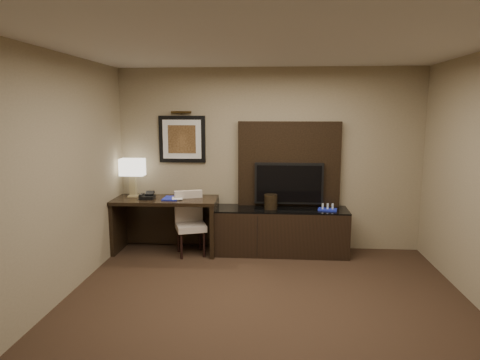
# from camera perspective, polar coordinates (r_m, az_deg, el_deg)

# --- Properties ---
(floor) EXTENTS (4.50, 5.00, 0.01)m
(floor) POSITION_cam_1_polar(r_m,az_deg,el_deg) (4.40, 3.33, -19.04)
(floor) COLOR black
(floor) RESTS_ON ground
(ceiling) EXTENTS (4.50, 5.00, 0.01)m
(ceiling) POSITION_cam_1_polar(r_m,az_deg,el_deg) (3.92, 3.72, 18.37)
(ceiling) COLOR silver
(ceiling) RESTS_ON wall_back
(wall_back) EXTENTS (4.50, 0.01, 2.70)m
(wall_back) POSITION_cam_1_polar(r_m,az_deg,el_deg) (6.41, 3.84, 2.73)
(wall_back) COLOR gray
(wall_back) RESTS_ON floor
(wall_front) EXTENTS (4.50, 0.01, 2.70)m
(wall_front) POSITION_cam_1_polar(r_m,az_deg,el_deg) (1.55, 2.07, -18.75)
(wall_front) COLOR gray
(wall_front) RESTS_ON floor
(wall_left) EXTENTS (0.01, 5.00, 2.70)m
(wall_left) POSITION_cam_1_polar(r_m,az_deg,el_deg) (4.56, -26.04, -0.88)
(wall_left) COLOR gray
(wall_left) RESTS_ON floor
(desk) EXTENTS (1.52, 0.68, 0.81)m
(desk) POSITION_cam_1_polar(r_m,az_deg,el_deg) (6.44, -9.82, -5.95)
(desk) COLOR black
(desk) RESTS_ON floor
(credenza) EXTENTS (1.95, 0.55, 0.67)m
(credenza) POSITION_cam_1_polar(r_m,az_deg,el_deg) (6.32, 5.35, -6.78)
(credenza) COLOR black
(credenza) RESTS_ON floor
(tv_wall_panel) EXTENTS (1.50, 0.12, 1.30)m
(tv_wall_panel) POSITION_cam_1_polar(r_m,az_deg,el_deg) (6.37, 6.53, 1.92)
(tv_wall_panel) COLOR black
(tv_wall_panel) RESTS_ON wall_back
(tv) EXTENTS (1.00, 0.08, 0.60)m
(tv) POSITION_cam_1_polar(r_m,az_deg,el_deg) (6.31, 6.52, -0.45)
(tv) COLOR black
(tv) RESTS_ON tv_wall_panel
(artwork) EXTENTS (0.70, 0.04, 0.70)m
(artwork) POSITION_cam_1_polar(r_m,az_deg,el_deg) (6.50, -7.71, 5.41)
(artwork) COLOR black
(artwork) RESTS_ON wall_back
(picture_light) EXTENTS (0.04, 0.04, 0.30)m
(picture_light) POSITION_cam_1_polar(r_m,az_deg,el_deg) (6.45, -7.86, 8.94)
(picture_light) COLOR #443115
(picture_light) RESTS_ON wall_back
(desk_chair) EXTENTS (0.54, 0.58, 0.85)m
(desk_chair) POSITION_cam_1_polar(r_m,az_deg,el_deg) (6.25, -6.59, -6.14)
(desk_chair) COLOR beige
(desk_chair) RESTS_ON floor
(table_lamp) EXTENTS (0.37, 0.25, 0.56)m
(table_lamp) POSITION_cam_1_polar(r_m,az_deg,el_deg) (6.53, -14.11, 0.25)
(table_lamp) COLOR tan
(table_lamp) RESTS_ON desk
(desk_phone) EXTENTS (0.21, 0.19, 0.10)m
(desk_phone) POSITION_cam_1_polar(r_m,az_deg,el_deg) (6.35, -12.25, -2.05)
(desk_phone) COLOR black
(desk_phone) RESTS_ON desk
(blue_folder) EXTENTS (0.22, 0.30, 0.02)m
(blue_folder) POSITION_cam_1_polar(r_m,az_deg,el_deg) (6.30, -9.14, -2.42)
(blue_folder) COLOR #18219E
(blue_folder) RESTS_ON desk
(book) EXTENTS (0.15, 0.05, 0.20)m
(book) POSITION_cam_1_polar(r_m,az_deg,el_deg) (6.24, -9.10, -1.66)
(book) COLOR tan
(book) RESTS_ON desk
(ice_bucket) EXTENTS (0.23, 0.23, 0.21)m
(ice_bucket) POSITION_cam_1_polar(r_m,az_deg,el_deg) (6.19, 4.12, -2.89)
(ice_bucket) COLOR black
(ice_bucket) RESTS_ON credenza
(minibar_tray) EXTENTS (0.29, 0.20, 0.09)m
(minibar_tray) POSITION_cam_1_polar(r_m,az_deg,el_deg) (6.23, 11.61, -3.55)
(minibar_tray) COLOR #1C2AB8
(minibar_tray) RESTS_ON credenza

